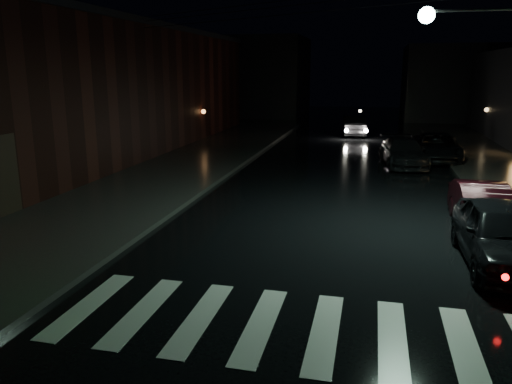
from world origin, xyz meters
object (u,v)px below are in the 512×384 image
Objects in this scene: parked_car_a at (502,234)px; oncoming_car at (354,126)px; parked_car_d at (437,147)px; parked_car_c at (403,152)px; parked_car_b at (483,207)px.

parked_car_a reaches higher than oncoming_car.
parked_car_a is 0.89× the size of parked_car_d.
parked_car_d is (0.15, 15.13, -0.06)m from parked_car_a.
oncoming_car is (-4.73, 9.61, 0.00)m from parked_car_d.
parked_car_c is (-1.65, 13.17, -0.10)m from parked_car_a.
parked_car_a reaches higher than parked_car_b.
parked_car_c is 2.66m from parked_car_d.
parked_car_b is (0.15, 2.99, -0.11)m from parked_car_a.
parked_car_c is at bearing 99.11° from parked_car_b.
parked_car_d is at bearing 110.12° from oncoming_car.
parked_car_d is (0.00, 12.14, 0.05)m from parked_car_b.
parked_car_a is 15.13m from parked_car_d.
parked_car_d is 10.71m from oncoming_car.
parked_car_d reaches higher than parked_car_b.
oncoming_car reaches higher than parked_car_c.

